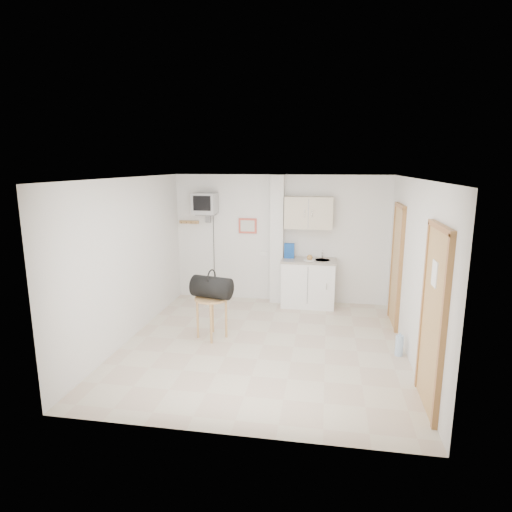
% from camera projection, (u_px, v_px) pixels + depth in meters
% --- Properties ---
extents(ground, '(4.50, 4.50, 0.00)m').
position_uv_depth(ground, '(263.00, 345.00, 6.51)').
color(ground, beige).
rests_on(ground, ground).
extents(room_envelope, '(4.24, 4.54, 2.55)m').
position_uv_depth(room_envelope, '(281.00, 245.00, 6.23)').
color(room_envelope, white).
rests_on(room_envelope, ground).
extents(kitchenette, '(1.03, 0.58, 2.10)m').
position_uv_depth(kitchenette, '(308.00, 265.00, 8.18)').
color(kitchenette, white).
rests_on(kitchenette, ground).
extents(crt_television, '(0.44, 0.45, 2.15)m').
position_uv_depth(crt_television, '(205.00, 204.00, 8.29)').
color(crt_television, slate).
rests_on(crt_television, ground).
extents(round_table, '(0.53, 0.53, 0.66)m').
position_uv_depth(round_table, '(212.00, 304.00, 6.67)').
color(round_table, '#B4864A').
rests_on(round_table, ground).
extents(duffel_bag, '(0.67, 0.47, 0.45)m').
position_uv_depth(duffel_bag, '(212.00, 287.00, 6.61)').
color(duffel_bag, black).
rests_on(duffel_bag, round_table).
extents(water_bottle, '(0.11, 0.11, 0.34)m').
position_uv_depth(water_bottle, '(399.00, 345.00, 6.12)').
color(water_bottle, '#A6C3E0').
rests_on(water_bottle, ground).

